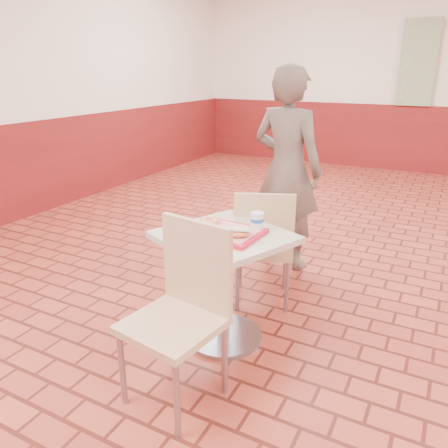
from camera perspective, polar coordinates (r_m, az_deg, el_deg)
The scene contains 10 objects.
wainscot_band at distance 2.54m, azimuth 24.42°, elevation -6.40°, with size 8.00×10.00×1.00m.
promo_poster at distance 7.28m, azimuth 24.03°, elevation 18.67°, with size 0.50×0.03×1.20m, color gray.
main_table at distance 2.51m, azimuth 0.00°, elevation -6.01°, with size 0.64×0.64×0.67m.
chair_main_front at distance 2.10m, azimuth -5.43°, elevation -10.40°, with size 0.46×0.46×0.88m.
chair_main_back at distance 2.89m, azimuth 5.16°, elevation -2.42°, with size 0.49×0.49×0.82m.
customer at distance 3.46m, azimuth 8.22°, elevation 6.98°, with size 0.58×0.38×1.58m, color brown.
serving_tray at distance 2.42m, azimuth 0.00°, elevation -1.06°, with size 0.40×0.31×0.03m.
ring_donut at distance 2.51m, azimuth -1.88°, elevation 0.43°, with size 0.11×0.11×0.03m, color #DA834F.
long_john_donut at distance 2.31m, azimuth 1.59°, elevation -1.18°, with size 0.17×0.13×0.05m.
paper_cup at distance 2.43m, azimuth 4.35°, elevation 0.48°, with size 0.07×0.07×0.09m.
Camera 1 is at (0.04, -2.32, 1.55)m, focal length 35.00 mm.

